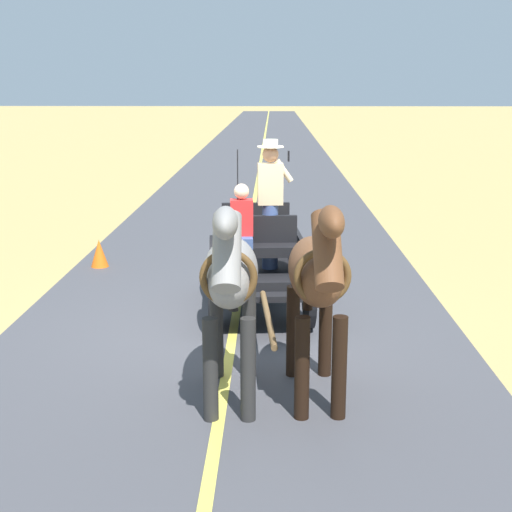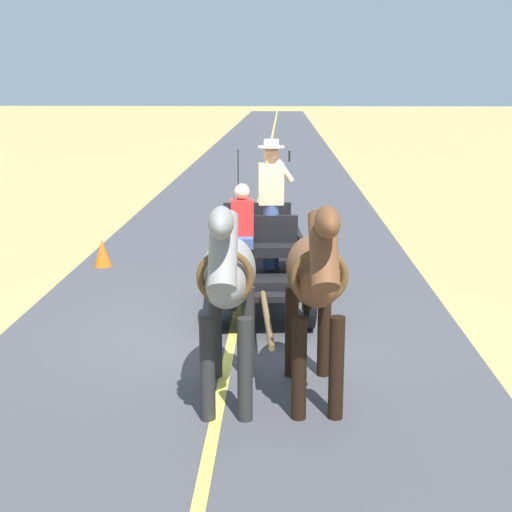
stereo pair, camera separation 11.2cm
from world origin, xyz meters
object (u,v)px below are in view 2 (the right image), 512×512
horse_drawn_carriage (259,257)px  horse_near_side (315,278)px  horse_off_side (228,278)px  traffic_cone (102,253)px

horse_drawn_carriage → horse_near_side: (-0.65, 2.99, 0.51)m
horse_off_side → traffic_cone: 6.37m
horse_off_side → traffic_cone: bearing=-64.6°
traffic_cone → horse_drawn_carriage: bearing=138.1°
horse_drawn_carriage → horse_off_side: bearing=85.8°
horse_drawn_carriage → horse_near_side: bearing=102.3°
horse_near_side → horse_off_side: same height
horse_drawn_carriage → horse_near_side: size_ratio=2.04×
horse_near_side → traffic_cone: size_ratio=4.42×
horse_near_side → traffic_cone: 6.74m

